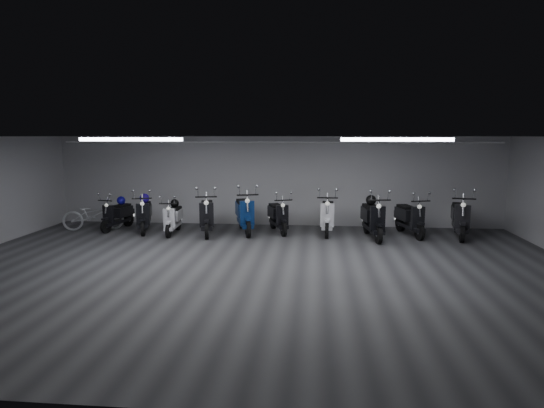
# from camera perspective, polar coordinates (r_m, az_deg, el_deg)

# --- Properties ---
(floor) EXTENTS (14.00, 10.00, 0.01)m
(floor) POSITION_cam_1_polar(r_m,az_deg,el_deg) (9.75, -2.18, -8.33)
(floor) COLOR #38383A
(floor) RESTS_ON ground
(ceiling) EXTENTS (14.00, 10.00, 0.01)m
(ceiling) POSITION_cam_1_polar(r_m,az_deg,el_deg) (9.33, -2.27, 8.42)
(ceiling) COLOR gray
(ceiling) RESTS_ON ground
(back_wall) EXTENTS (14.00, 0.01, 2.80)m
(back_wall) POSITION_cam_1_polar(r_m,az_deg,el_deg) (14.38, 0.44, 2.87)
(back_wall) COLOR #A9A9AC
(back_wall) RESTS_ON ground
(front_wall) EXTENTS (14.00, 0.01, 2.80)m
(front_wall) POSITION_cam_1_polar(r_m,az_deg,el_deg) (4.65, -10.60, -9.50)
(front_wall) COLOR #A9A9AC
(front_wall) RESTS_ON ground
(fluor_strip_left) EXTENTS (2.40, 0.18, 0.08)m
(fluor_strip_left) POSITION_cam_1_polar(r_m,az_deg,el_deg) (11.09, -17.24, 7.73)
(fluor_strip_left) COLOR white
(fluor_strip_left) RESTS_ON ceiling
(fluor_strip_right) EXTENTS (2.40, 0.18, 0.08)m
(fluor_strip_right) POSITION_cam_1_polar(r_m,az_deg,el_deg) (10.39, 15.29, 7.78)
(fluor_strip_right) COLOR white
(fluor_strip_right) RESTS_ON ceiling
(conduit) EXTENTS (13.60, 0.05, 0.05)m
(conduit) POSITION_cam_1_polar(r_m,az_deg,el_deg) (14.22, 0.42, 7.73)
(conduit) COLOR white
(conduit) RESTS_ON back_wall
(scooter_0) EXTENTS (0.88, 1.68, 1.19)m
(scooter_0) POSITION_cam_1_polar(r_m,az_deg,el_deg) (14.50, -18.81, -0.75)
(scooter_0) COLOR black
(scooter_0) RESTS_ON floor
(scooter_1) EXTENTS (1.08, 1.89, 1.34)m
(scooter_1) POSITION_cam_1_polar(r_m,az_deg,el_deg) (13.93, -15.69, -0.67)
(scooter_1) COLOR black
(scooter_1) RESTS_ON floor
(scooter_2) EXTENTS (0.62, 1.63, 1.20)m
(scooter_2) POSITION_cam_1_polar(r_m,az_deg,el_deg) (13.44, -12.27, -1.17)
(scooter_2) COLOR silver
(scooter_2) RESTS_ON floor
(scooter_3) EXTENTS (1.07, 2.05, 1.46)m
(scooter_3) POSITION_cam_1_polar(r_m,az_deg,el_deg) (13.20, -8.15, -0.67)
(scooter_3) COLOR black
(scooter_3) RESTS_ON floor
(scooter_4) EXTENTS (1.22, 2.12, 1.49)m
(scooter_4) POSITION_cam_1_polar(r_m,az_deg,el_deg) (13.29, -3.45, -0.45)
(scooter_4) COLOR navy
(scooter_4) RESTS_ON floor
(scooter_5) EXTENTS (1.13, 1.82, 1.28)m
(scooter_5) POSITION_cam_1_polar(r_m,az_deg,el_deg) (13.33, 0.77, -0.87)
(scooter_5) COLOR black
(scooter_5) RESTS_ON floor
(scooter_6) EXTENTS (0.72, 1.92, 1.41)m
(scooter_6) POSITION_cam_1_polar(r_m,az_deg,el_deg) (13.23, 6.97, -0.72)
(scooter_6) COLOR silver
(scooter_6) RESTS_ON floor
(scooter_7) EXTENTS (0.89, 2.00, 1.44)m
(scooter_7) POSITION_cam_1_polar(r_m,az_deg,el_deg) (12.84, 12.51, -1.08)
(scooter_7) COLOR black
(scooter_7) RESTS_ON floor
(scooter_8) EXTENTS (1.04, 1.89, 1.34)m
(scooter_8) POSITION_cam_1_polar(r_m,az_deg,el_deg) (13.45, 16.89, -1.04)
(scooter_8) COLOR black
(scooter_8) RESTS_ON floor
(scooter_9) EXTENTS (1.02, 2.06, 1.46)m
(scooter_9) POSITION_cam_1_polar(r_m,az_deg,el_deg) (13.70, 22.48, -0.89)
(scooter_9) COLOR black
(scooter_9) RESTS_ON floor
(bicycle) EXTENTS (1.85, 1.09, 1.13)m
(bicycle) POSITION_cam_1_polar(r_m,az_deg,el_deg) (14.71, -21.46, -0.88)
(bicycle) COLOR silver
(bicycle) RESTS_ON floor
(helmet_0) EXTENTS (0.29, 0.29, 0.29)m
(helmet_0) POSITION_cam_1_polar(r_m,az_deg,el_deg) (13.05, 12.27, 0.49)
(helmet_0) COLOR black
(helmet_0) RESTS_ON scooter_7
(helmet_1) EXTENTS (0.29, 0.29, 0.29)m
(helmet_1) POSITION_cam_1_polar(r_m,az_deg,el_deg) (14.13, -15.65, 0.71)
(helmet_1) COLOR #1F0C88
(helmet_1) RESTS_ON scooter_1
(helmet_2) EXTENTS (0.25, 0.25, 0.25)m
(helmet_2) POSITION_cam_1_polar(r_m,az_deg,el_deg) (13.61, -12.07, 0.09)
(helmet_2) COLOR black
(helmet_2) RESTS_ON scooter_2
(helmet_3) EXTENTS (0.25, 0.25, 0.25)m
(helmet_3) POSITION_cam_1_polar(r_m,az_deg,el_deg) (14.64, -18.34, 0.42)
(helmet_3) COLOR #100B82
(helmet_3) RESTS_ON scooter_0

